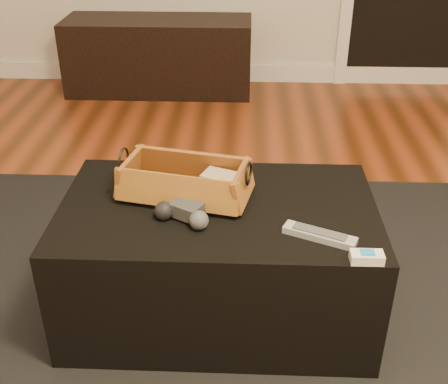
{
  "coord_description": "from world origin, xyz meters",
  "views": [
    {
      "loc": [
        0.18,
        -1.26,
        1.35
      ],
      "look_at": [
        0.12,
        0.23,
        0.49
      ],
      "focal_mm": 45.0,
      "sensor_mm": 36.0,
      "label": 1
    }
  ],
  "objects_px": {
    "ottoman": "(218,259)",
    "tv_remote": "(178,190)",
    "cream_gadget": "(367,257)",
    "wicker_basket": "(185,182)",
    "media_cabinet": "(159,56)",
    "silver_remote": "(320,235)",
    "game_controller": "(183,213)"
  },
  "relations": [
    {
      "from": "game_controller",
      "to": "silver_remote",
      "type": "height_order",
      "value": "game_controller"
    },
    {
      "from": "ottoman",
      "to": "wicker_basket",
      "type": "height_order",
      "value": "wicker_basket"
    },
    {
      "from": "media_cabinet",
      "to": "cream_gadget",
      "type": "xyz_separation_m",
      "value": [
        0.94,
        -2.54,
        0.2
      ]
    },
    {
      "from": "media_cabinet",
      "to": "cream_gadget",
      "type": "height_order",
      "value": "media_cabinet"
    },
    {
      "from": "tv_remote",
      "to": "cream_gadget",
      "type": "bearing_deg",
      "value": -24.22
    },
    {
      "from": "tv_remote",
      "to": "game_controller",
      "type": "xyz_separation_m",
      "value": [
        0.03,
        -0.14,
        0.0
      ]
    },
    {
      "from": "tv_remote",
      "to": "game_controller",
      "type": "relative_size",
      "value": 1.18
    },
    {
      "from": "ottoman",
      "to": "wicker_basket",
      "type": "distance_m",
      "value": 0.29
    },
    {
      "from": "cream_gadget",
      "to": "tv_remote",
      "type": "bearing_deg",
      "value": 149.62
    },
    {
      "from": "wicker_basket",
      "to": "tv_remote",
      "type": "bearing_deg",
      "value": -155.29
    },
    {
      "from": "ottoman",
      "to": "media_cabinet",
      "type": "bearing_deg",
      "value": 102.99
    },
    {
      "from": "media_cabinet",
      "to": "ottoman",
      "type": "relative_size",
      "value": 1.25
    },
    {
      "from": "tv_remote",
      "to": "wicker_basket",
      "type": "height_order",
      "value": "wicker_basket"
    },
    {
      "from": "ottoman",
      "to": "game_controller",
      "type": "xyz_separation_m",
      "value": [
        -0.1,
        -0.1,
        0.24
      ]
    },
    {
      "from": "media_cabinet",
      "to": "ottoman",
      "type": "distance_m",
      "value": 2.32
    },
    {
      "from": "ottoman",
      "to": "silver_remote",
      "type": "relative_size",
      "value": 4.7
    },
    {
      "from": "media_cabinet",
      "to": "game_controller",
      "type": "height_order",
      "value": "media_cabinet"
    },
    {
      "from": "ottoman",
      "to": "silver_remote",
      "type": "xyz_separation_m",
      "value": [
        0.3,
        -0.17,
        0.22
      ]
    },
    {
      "from": "media_cabinet",
      "to": "tv_remote",
      "type": "xyz_separation_m",
      "value": [
        0.39,
        -2.22,
        0.21
      ]
    },
    {
      "from": "silver_remote",
      "to": "cream_gadget",
      "type": "bearing_deg",
      "value": -42.66
    },
    {
      "from": "ottoman",
      "to": "cream_gadget",
      "type": "relative_size",
      "value": 11.18
    },
    {
      "from": "tv_remote",
      "to": "cream_gadget",
      "type": "height_order",
      "value": "tv_remote"
    },
    {
      "from": "ottoman",
      "to": "tv_remote",
      "type": "height_order",
      "value": "tv_remote"
    },
    {
      "from": "tv_remote",
      "to": "silver_remote",
      "type": "bearing_deg",
      "value": -20.27
    },
    {
      "from": "tv_remote",
      "to": "cream_gadget",
      "type": "distance_m",
      "value": 0.63
    },
    {
      "from": "wicker_basket",
      "to": "ottoman",
      "type": "bearing_deg",
      "value": -27.29
    },
    {
      "from": "tv_remote",
      "to": "silver_remote",
      "type": "xyz_separation_m",
      "value": [
        0.43,
        -0.21,
        -0.01
      ]
    },
    {
      "from": "wicker_basket",
      "to": "cream_gadget",
      "type": "xyz_separation_m",
      "value": [
        0.52,
        -0.33,
        -0.03
      ]
    },
    {
      "from": "media_cabinet",
      "to": "cream_gadget",
      "type": "relative_size",
      "value": 13.98
    },
    {
      "from": "media_cabinet",
      "to": "wicker_basket",
      "type": "xyz_separation_m",
      "value": [
        0.41,
        -2.2,
        0.24
      ]
    },
    {
      "from": "ottoman",
      "to": "tv_remote",
      "type": "relative_size",
      "value": 4.57
    },
    {
      "from": "cream_gadget",
      "to": "media_cabinet",
      "type": "bearing_deg",
      "value": 110.27
    }
  ]
}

